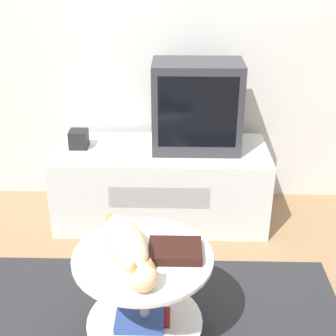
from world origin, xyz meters
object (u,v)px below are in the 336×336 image
Objects in this scene: tv at (197,107)px; dvd_box at (175,251)px; cat at (128,247)px; speaker at (79,139)px.

tv is 2.43× the size of dvd_box.
tv is 1.01× the size of cat.
tv reaches higher than cat.
cat is (-0.31, -1.13, -0.21)m from tv.
speaker is 0.21× the size of cat.
tv is at bearing 0.46° from speaker.
dvd_box is at bearing -96.13° from tv.
tv is 0.76m from speaker.
speaker is at bearing -179.54° from tv.
dvd_box is at bearing 81.04° from cat.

